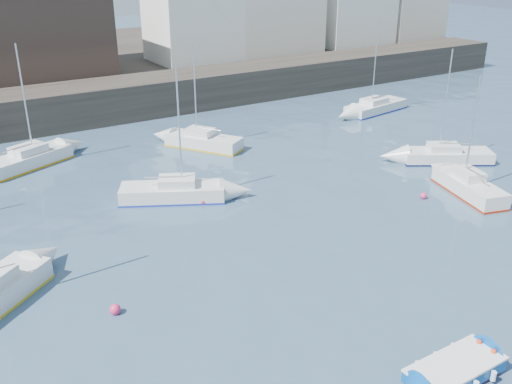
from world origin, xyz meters
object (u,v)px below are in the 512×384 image
sailboat_b (173,192)px  sailboat_d (447,155)px  sailboat_h (26,160)px  buoy_mid (423,199)px  sailboat_g (376,107)px  buoy_near (116,314)px  blue_dinghy (455,370)px  sailboat_c (469,186)px  sailboat_f (203,141)px  buoy_far (203,204)px

sailboat_b → sailboat_d: size_ratio=1.02×
sailboat_h → buoy_mid: sailboat_h is taller
sailboat_d → sailboat_h: size_ratio=0.95×
sailboat_g → buoy_near: bearing=-150.0°
sailboat_b → buoy_near: sailboat_b is taller
buoy_mid → sailboat_h: bearing=136.3°
blue_dinghy → sailboat_g: (21.14, 26.58, 0.09)m
sailboat_c → sailboat_g: size_ratio=0.86×
sailboat_d → buoy_mid: 6.93m
sailboat_b → blue_dinghy: bearing=-84.4°
sailboat_g → buoy_near: size_ratio=18.41×
sailboat_c → buoy_mid: bearing=160.2°
sailboat_c → sailboat_f: (-9.24, 15.73, -0.02)m
sailboat_d → sailboat_g: 12.90m
sailboat_h → sailboat_d: bearing=-29.8°
sailboat_h → buoy_far: bearing=-58.1°
blue_dinghy → buoy_far: bearing=92.2°
sailboat_g → sailboat_d: bearing=-111.6°
sailboat_d → buoy_near: 25.25m
sailboat_h → buoy_far: 13.44m
blue_dinghy → sailboat_g: sailboat_g is taller
sailboat_b → sailboat_d: (18.21, -3.93, -0.04)m
sailboat_d → sailboat_h: 27.86m
sailboat_b → sailboat_c: 17.12m
sailboat_h → buoy_mid: (18.21, -17.39, -0.51)m
sailboat_c → sailboat_h: 27.78m
sailboat_f → sailboat_g: sailboat_g is taller
sailboat_f → sailboat_h: (-11.63, 2.62, 0.00)m
buoy_mid → sailboat_c: bearing=-19.8°
sailboat_f → buoy_near: 20.34m
sailboat_f → sailboat_h: 11.92m
sailboat_b → sailboat_d: sailboat_b is taller
sailboat_c → sailboat_g: (8.05, 16.48, -0.07)m
sailboat_b → sailboat_g: size_ratio=0.94×
sailboat_b → buoy_near: bearing=-126.1°
sailboat_f → sailboat_h: bearing=167.3°
sailboat_f → buoy_far: (-4.53, -8.79, -0.51)m
sailboat_d → buoy_near: bearing=-168.5°
sailboat_b → sailboat_f: (5.67, 7.31, 0.02)m
blue_dinghy → buoy_near: blue_dinghy is taller
sailboat_g → sailboat_h: (-28.91, 1.87, 0.06)m
blue_dinghy → sailboat_b: bearing=95.6°
sailboat_c → sailboat_b: bearing=150.5°
sailboat_b → sailboat_c: sailboat_b is taller
sailboat_f → sailboat_b: bearing=-127.8°
sailboat_d → buoy_mid: size_ratio=19.54×
sailboat_b → buoy_far: 1.93m
blue_dinghy → sailboat_b: sailboat_b is taller
buoy_mid → buoy_far: bearing=151.7°
sailboat_f → buoy_near: bearing=-126.9°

